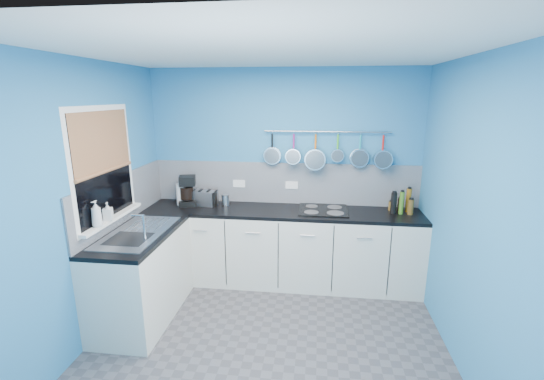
% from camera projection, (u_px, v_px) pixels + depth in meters
% --- Properties ---
extents(floor, '(3.20, 3.00, 0.02)m').
position_uv_depth(floor, '(267.00, 345.00, 3.34)').
color(floor, '#47474C').
rests_on(floor, ground).
extents(ceiling, '(3.20, 3.00, 0.02)m').
position_uv_depth(ceiling, '(266.00, 50.00, 2.71)').
color(ceiling, white).
rests_on(ceiling, ground).
extents(wall_back, '(3.20, 0.02, 2.50)m').
position_uv_depth(wall_back, '(284.00, 175.00, 4.48)').
color(wall_back, teal).
rests_on(wall_back, ground).
extents(wall_front, '(3.20, 0.02, 2.50)m').
position_uv_depth(wall_front, '(218.00, 321.00, 1.57)').
color(wall_front, teal).
rests_on(wall_front, ground).
extents(wall_left, '(0.02, 3.00, 2.50)m').
position_uv_depth(wall_left, '(85.00, 206.00, 3.22)').
color(wall_left, teal).
rests_on(wall_left, ground).
extents(wall_right, '(0.02, 3.00, 2.50)m').
position_uv_depth(wall_right, '(474.00, 221.00, 2.83)').
color(wall_right, teal).
rests_on(wall_right, ground).
extents(backsplash_back, '(3.20, 0.02, 0.50)m').
position_uv_depth(backsplash_back, '(284.00, 183.00, 4.48)').
color(backsplash_back, '#9C9FA7').
rests_on(backsplash_back, wall_back).
extents(backsplash_left, '(0.02, 1.80, 0.50)m').
position_uv_depth(backsplash_left, '(123.00, 198.00, 3.82)').
color(backsplash_left, '#9C9FA7').
rests_on(backsplash_left, wall_left).
extents(cabinet_run_back, '(3.20, 0.60, 0.86)m').
position_uv_depth(cabinet_run_back, '(281.00, 247.00, 4.38)').
color(cabinet_run_back, silver).
rests_on(cabinet_run_back, ground).
extents(worktop_back, '(3.20, 0.60, 0.04)m').
position_uv_depth(worktop_back, '(281.00, 211.00, 4.27)').
color(worktop_back, black).
rests_on(worktop_back, cabinet_run_back).
extents(cabinet_run_left, '(0.60, 1.20, 0.86)m').
position_uv_depth(cabinet_run_left, '(142.00, 277.00, 3.67)').
color(cabinet_run_left, silver).
rests_on(cabinet_run_left, ground).
extents(worktop_left, '(0.60, 1.20, 0.04)m').
position_uv_depth(worktop_left, '(138.00, 235.00, 3.56)').
color(worktop_left, black).
rests_on(worktop_left, cabinet_run_left).
extents(window_frame, '(0.01, 1.00, 1.10)m').
position_uv_depth(window_frame, '(104.00, 166.00, 3.43)').
color(window_frame, white).
rests_on(window_frame, wall_left).
extents(window_glass, '(0.01, 0.90, 1.00)m').
position_uv_depth(window_glass, '(104.00, 166.00, 3.43)').
color(window_glass, black).
rests_on(window_glass, wall_left).
extents(bamboo_blind, '(0.01, 0.90, 0.55)m').
position_uv_depth(bamboo_blind, '(102.00, 142.00, 3.37)').
color(bamboo_blind, '#8F6343').
rests_on(bamboo_blind, wall_left).
extents(window_sill, '(0.10, 0.98, 0.03)m').
position_uv_depth(window_sill, '(112.00, 218.00, 3.55)').
color(window_sill, white).
rests_on(window_sill, wall_left).
extents(sink_unit, '(0.50, 0.95, 0.01)m').
position_uv_depth(sink_unit, '(138.00, 232.00, 3.56)').
color(sink_unit, silver).
rests_on(sink_unit, worktop_left).
extents(mixer_tap, '(0.12, 0.08, 0.26)m').
position_uv_depth(mixer_tap, '(144.00, 227.00, 3.33)').
color(mixer_tap, silver).
rests_on(mixer_tap, worktop_left).
extents(socket_left, '(0.15, 0.01, 0.09)m').
position_uv_depth(socket_left, '(239.00, 184.00, 4.54)').
color(socket_left, white).
rests_on(socket_left, backsplash_back).
extents(socket_right, '(0.15, 0.01, 0.09)m').
position_uv_depth(socket_right, '(292.00, 185.00, 4.46)').
color(socket_right, white).
rests_on(socket_right, backsplash_back).
extents(pot_rail, '(1.45, 0.02, 0.02)m').
position_uv_depth(pot_rail, '(327.00, 132.00, 4.23)').
color(pot_rail, silver).
rests_on(pot_rail, wall_back).
extents(soap_bottle_a, '(0.10, 0.10, 0.24)m').
position_uv_depth(soap_bottle_a, '(96.00, 214.00, 3.26)').
color(soap_bottle_a, white).
rests_on(soap_bottle_a, window_sill).
extents(soap_bottle_b, '(0.10, 0.10, 0.17)m').
position_uv_depth(soap_bottle_b, '(108.00, 211.00, 3.44)').
color(soap_bottle_b, white).
rests_on(soap_bottle_b, window_sill).
extents(paper_towel, '(0.14, 0.14, 0.26)m').
position_uv_depth(paper_towel, '(181.00, 194.00, 4.43)').
color(paper_towel, white).
rests_on(paper_towel, worktop_back).
extents(coffee_maker, '(0.25, 0.27, 0.35)m').
position_uv_depth(coffee_maker, '(187.00, 191.00, 4.41)').
color(coffee_maker, black).
rests_on(coffee_maker, worktop_back).
extents(toaster, '(0.30, 0.21, 0.18)m').
position_uv_depth(toaster, '(205.00, 198.00, 4.44)').
color(toaster, silver).
rests_on(toaster, worktop_back).
extents(canister, '(0.10, 0.10, 0.13)m').
position_uv_depth(canister, '(226.00, 200.00, 4.43)').
color(canister, silver).
rests_on(canister, worktop_back).
extents(hob, '(0.55, 0.49, 0.01)m').
position_uv_depth(hob, '(323.00, 210.00, 4.24)').
color(hob, black).
rests_on(hob, worktop_back).
extents(pan_0, '(0.20, 0.05, 0.39)m').
position_uv_depth(pan_0, '(272.00, 148.00, 4.34)').
color(pan_0, silver).
rests_on(pan_0, pot_rail).
extents(pan_1, '(0.18, 0.13, 0.37)m').
position_uv_depth(pan_1, '(294.00, 147.00, 4.31)').
color(pan_1, silver).
rests_on(pan_1, pot_rail).
extents(pan_2, '(0.25, 0.12, 0.44)m').
position_uv_depth(pan_2, '(315.00, 151.00, 4.29)').
color(pan_2, silver).
rests_on(pan_2, pot_rail).
extents(pan_3, '(0.15, 0.10, 0.34)m').
position_uv_depth(pan_3, '(338.00, 147.00, 4.24)').
color(pan_3, silver).
rests_on(pan_3, pot_rail).
extents(pan_4, '(0.21, 0.06, 0.40)m').
position_uv_depth(pan_4, '(360.00, 150.00, 4.22)').
color(pan_4, silver).
rests_on(pan_4, pot_rail).
extents(pan_5, '(0.21, 0.12, 0.40)m').
position_uv_depth(pan_5, '(383.00, 150.00, 4.19)').
color(pan_5, silver).
rests_on(pan_5, pot_rail).
extents(condiment_0, '(0.06, 0.06, 0.27)m').
position_uv_depth(condiment_0, '(408.00, 200.00, 4.16)').
color(condiment_0, '#8C5914').
rests_on(condiment_0, worktop_back).
extents(condiment_1, '(0.06, 0.06, 0.15)m').
position_uv_depth(condiment_1, '(400.00, 204.00, 4.21)').
color(condiment_1, black).
rests_on(condiment_1, worktop_back).
extents(condiment_2, '(0.05, 0.05, 0.10)m').
position_uv_depth(condiment_2, '(391.00, 206.00, 4.24)').
color(condiment_2, brown).
rests_on(condiment_2, worktop_back).
extents(condiment_3, '(0.06, 0.06, 0.17)m').
position_uv_depth(condiment_3, '(411.00, 207.00, 4.08)').
color(condiment_3, brown).
rests_on(condiment_3, worktop_back).
extents(condiment_4, '(0.05, 0.05, 0.25)m').
position_uv_depth(condiment_4, '(402.00, 203.00, 4.09)').
color(condiment_4, '#3F721E').
rests_on(condiment_4, worktop_back).
extents(condiment_5, '(0.06, 0.06, 0.24)m').
position_uv_depth(condiment_5, '(394.00, 203.00, 4.10)').
color(condiment_5, black).
rests_on(condiment_5, worktop_back).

